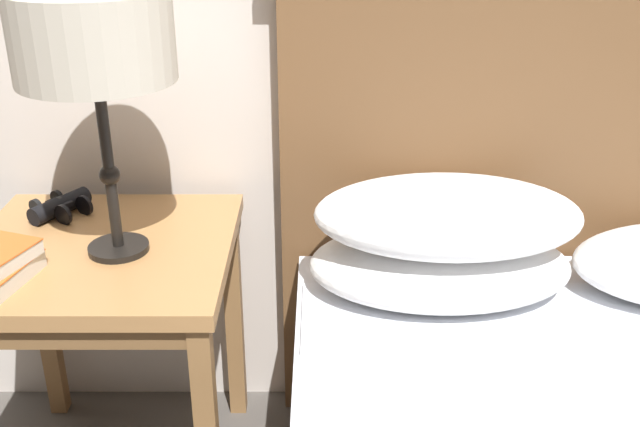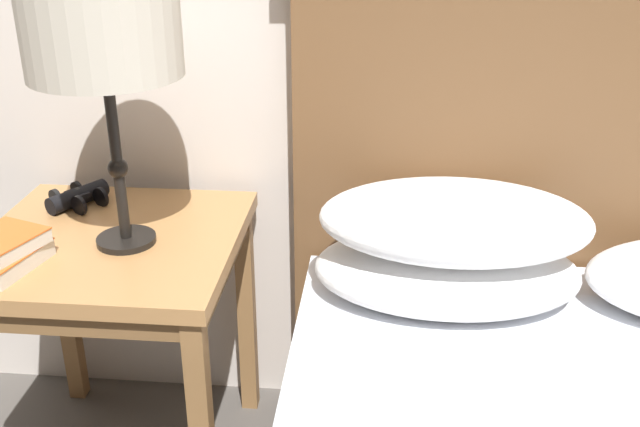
% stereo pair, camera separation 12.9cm
% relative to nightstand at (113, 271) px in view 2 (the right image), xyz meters
% --- Properties ---
extents(nightstand, '(0.58, 0.58, 0.65)m').
position_rel_nightstand_xyz_m(nightstand, '(0.00, 0.00, 0.00)').
color(nightstand, '#AD7A47').
rests_on(nightstand, ground_plane).
extents(table_lamp, '(0.31, 0.31, 0.55)m').
position_rel_nightstand_xyz_m(table_lamp, '(0.05, -0.02, 0.54)').
color(table_lamp, black).
rests_on(table_lamp, nightstand).
extents(book_on_nightstand, '(0.18, 0.20, 0.04)m').
position_rel_nightstand_xyz_m(book_on_nightstand, '(-0.17, -0.16, 0.11)').
color(book_on_nightstand, silver).
rests_on(book_on_nightstand, nightstand).
extents(binoculars_pair, '(0.16, 0.16, 0.05)m').
position_rel_nightstand_xyz_m(binoculars_pair, '(-0.13, 0.17, 0.11)').
color(binoculars_pair, black).
rests_on(binoculars_pair, nightstand).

